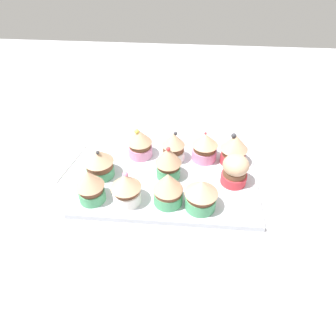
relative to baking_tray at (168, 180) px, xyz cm
name	(u,v)px	position (x,y,z in cm)	size (l,w,h in cm)	color
ground_plane	(168,187)	(0.00, 0.00, -2.10)	(180.00, 180.00, 3.00)	#9E9EA3
baking_tray	(168,180)	(0.00, 0.00, 0.00)	(38.86, 24.53, 1.20)	silver
cupcake_0	(90,185)	(-14.83, -7.65, 4.49)	(5.76, 5.76, 7.44)	#4C9E6B
cupcake_1	(126,188)	(-7.65, -7.51, 4.20)	(6.12, 6.12, 7.29)	white
cupcake_2	(168,188)	(0.62, -7.09, 4.42)	(5.97, 5.97, 7.55)	#4C9E6B
cupcake_3	(201,194)	(7.10, -7.91, 4.17)	(6.56, 6.56, 6.88)	#4C9E6B
cupcake_4	(99,163)	(-15.04, -0.09, 4.14)	(6.45, 6.45, 7.10)	#4C9E6B
cupcake_5	(171,162)	(0.47, 0.83, 4.65)	(5.72, 5.72, 8.05)	#4C9E6B
cupcake_6	(235,169)	(14.22, 0.20, 4.06)	(5.54, 5.54, 6.97)	#D1333D
cupcake_7	(140,143)	(-7.32, 7.82, 4.19)	(5.81, 5.81, 7.44)	pink
cupcake_8	(173,147)	(0.64, 6.98, 4.21)	(5.33, 5.33, 7.45)	white
cupcake_9	(205,147)	(7.88, 7.71, 4.14)	(6.02, 6.02, 7.12)	pink
cupcake_10	(234,148)	(14.47, 6.92, 4.62)	(6.21, 6.21, 7.99)	#D1333D
napkin	(45,158)	(-30.74, 5.93, -0.30)	(14.96, 14.29, 0.60)	white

